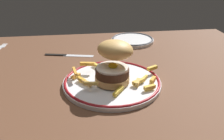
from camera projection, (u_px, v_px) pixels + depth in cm
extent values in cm
cube|color=brown|center=(100.00, 93.00, 69.01)|extent=(124.16, 102.22, 4.00)
cylinder|color=silver|center=(112.00, 83.00, 69.31)|extent=(27.68, 27.68, 1.20)
torus|color=maroon|center=(112.00, 81.00, 69.05)|extent=(27.28, 27.28, 0.80)
cylinder|color=tan|center=(112.00, 78.00, 67.82)|extent=(9.54, 9.54, 1.80)
cylinder|color=#442819|center=(112.00, 72.00, 66.97)|extent=(9.29, 9.29, 2.15)
cylinder|color=white|center=(112.00, 67.00, 66.39)|extent=(8.67, 8.67, 0.50)
ellipsoid|color=yellow|center=(113.00, 65.00, 65.94)|extent=(2.60, 2.60, 1.40)
ellipsoid|color=tan|center=(115.00, 50.00, 65.49)|extent=(14.18, 14.22, 6.67)
cube|color=gold|center=(97.00, 66.00, 76.34)|extent=(2.67, 4.35, 0.77)
cube|color=gold|center=(150.00, 87.00, 63.93)|extent=(3.40, 1.93, 0.98)
cube|color=gold|center=(139.00, 81.00, 66.86)|extent=(3.94, 2.72, 0.94)
cube|color=gold|center=(138.00, 82.00, 66.50)|extent=(2.05, 3.30, 0.97)
cube|color=gold|center=(144.00, 78.00, 69.09)|extent=(2.91, 3.37, 0.71)
cube|color=gold|center=(87.00, 83.00, 66.17)|extent=(2.83, 3.07, 0.88)
cube|color=gold|center=(82.00, 80.00, 67.78)|extent=(2.53, 3.08, 0.92)
cube|color=#DCB450|center=(91.00, 84.00, 63.01)|extent=(3.78, 1.28, 0.72)
cube|color=gold|center=(75.00, 71.00, 69.37)|extent=(1.60, 4.85, 0.76)
cube|color=gold|center=(76.00, 76.00, 70.08)|extent=(2.92, 2.80, 0.77)
cube|color=gold|center=(153.00, 80.00, 67.79)|extent=(2.46, 2.96, 0.99)
cube|color=gold|center=(87.00, 64.00, 72.86)|extent=(4.41, 1.76, 0.96)
cube|color=gold|center=(118.00, 91.00, 62.19)|extent=(3.42, 4.23, 0.91)
cube|color=gold|center=(152.00, 68.00, 72.41)|extent=(3.54, 2.51, 0.97)
cylinder|color=silver|center=(132.00, 40.00, 103.36)|extent=(17.85, 17.85, 1.20)
torus|color=#4C4C51|center=(133.00, 39.00, 103.10)|extent=(17.45, 17.45, 0.80)
cube|color=silver|center=(2.00, 46.00, 97.92)|extent=(2.51, 2.68, 0.32)
cube|color=silver|center=(3.00, 44.00, 99.91)|extent=(0.59, 2.41, 0.28)
cube|color=silver|center=(4.00, 44.00, 99.90)|extent=(0.59, 2.41, 0.28)
cube|color=silver|center=(5.00, 44.00, 99.90)|extent=(0.59, 2.41, 0.28)
cube|color=silver|center=(6.00, 44.00, 99.90)|extent=(0.59, 2.41, 0.28)
cube|color=black|center=(56.00, 54.00, 89.58)|extent=(8.07, 2.87, 0.70)
cube|color=silver|center=(78.00, 55.00, 88.99)|extent=(11.13, 4.09, 0.24)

